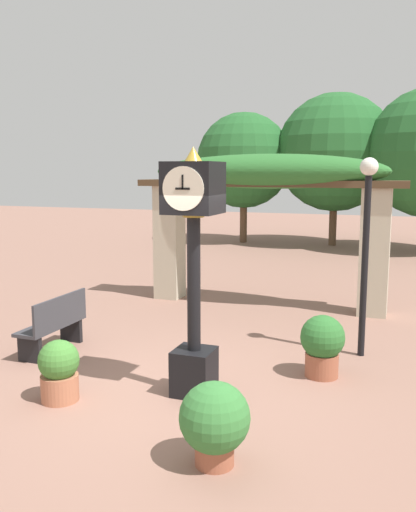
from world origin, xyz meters
TOP-DOWN VIEW (x-y plane):
  - ground_plane at (0.00, 0.00)m, footprint 60.00×60.00m
  - pedestal_clock at (0.31, 0.08)m, footprint 0.62×0.66m
  - pergola at (0.00, 4.83)m, footprint 5.47×1.15m
  - potted_plant_near_left at (1.73, 1.23)m, footprint 0.60×0.60m
  - potted_plant_near_right at (-1.15, -0.68)m, footprint 0.50×0.50m
  - potted_plant_far_left at (1.11, -1.41)m, footprint 0.68×0.68m
  - park_bench at (-2.31, 0.83)m, footprint 0.42×1.30m
  - lamp_post at (2.16, 2.30)m, footprint 0.26×0.26m
  - tree_line at (0.58, 14.48)m, footprint 10.76×5.13m

SIDE VIEW (x-z plane):
  - ground_plane at x=0.00m, z-range 0.00..0.00m
  - potted_plant_near_right at x=-1.15m, z-range 0.01..0.77m
  - park_bench at x=-2.31m, z-range -0.02..0.87m
  - potted_plant_far_left at x=1.11m, z-range 0.04..0.85m
  - potted_plant_near_left at x=1.73m, z-range 0.03..0.89m
  - pedestal_clock at x=0.31m, z-range 0.22..3.28m
  - lamp_post at x=2.16m, z-range 0.47..3.44m
  - pergola at x=0.00m, z-range 0.80..3.93m
  - tree_line at x=0.58m, z-range 0.55..6.19m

